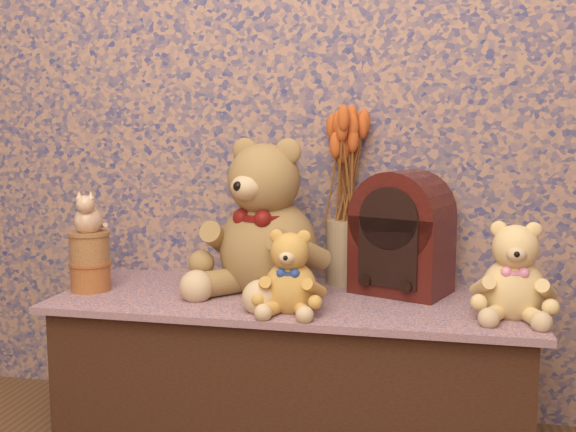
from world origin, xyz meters
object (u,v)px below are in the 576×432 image
teddy_medium (291,267)px  ceramic_vase (346,252)px  teddy_large (268,210)px  cat_figurine (88,211)px  teddy_small (514,266)px  biscuit_tin_lower (91,276)px  cathedral_radio (402,232)px

teddy_medium → ceramic_vase: size_ratio=1.17×
teddy_large → cat_figurine: teddy_large is taller
teddy_large → teddy_medium: size_ratio=2.07×
teddy_large → teddy_small: bearing=10.3°
biscuit_tin_lower → teddy_medium: bearing=-8.5°
cat_figurine → cathedral_radio: bearing=-6.2°
cathedral_radio → ceramic_vase: (-0.17, 0.08, -0.08)m
cat_figurine → teddy_large: bearing=-5.5°
teddy_medium → cat_figurine: 0.65m
teddy_medium → cathedral_radio: bearing=41.9°
teddy_medium → teddy_small: (0.57, 0.07, 0.02)m
teddy_medium → teddy_small: size_ratio=0.88×
teddy_small → cathedral_radio: 0.35m
teddy_medium → biscuit_tin_lower: teddy_medium is taller
ceramic_vase → biscuit_tin_lower: (-0.73, -0.24, -0.06)m
cathedral_radio → teddy_small: bearing=-12.3°
teddy_medium → cathedral_radio: size_ratio=0.65×
cathedral_radio → biscuit_tin_lower: bearing=-147.7°
teddy_large → ceramic_vase: bearing=55.0°
ceramic_vase → teddy_medium: bearing=-107.0°
teddy_medium → cathedral_radio: 0.39m
teddy_small → biscuit_tin_lower: teddy_small is taller
teddy_small → teddy_medium: bearing=-169.4°
teddy_medium → biscuit_tin_lower: 0.64m
teddy_large → cathedral_radio: (0.39, 0.07, -0.06)m
biscuit_tin_lower → cat_figurine: (0.00, 0.00, 0.20)m
teddy_large → ceramic_vase: size_ratio=2.44×
teddy_medium → ceramic_vase: teddy_medium is taller
cathedral_radio → cat_figurine: size_ratio=2.82×
teddy_large → teddy_medium: 0.26m
teddy_large → cathedral_radio: size_ratio=1.35×
teddy_small → biscuit_tin_lower: bearing=-177.4°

